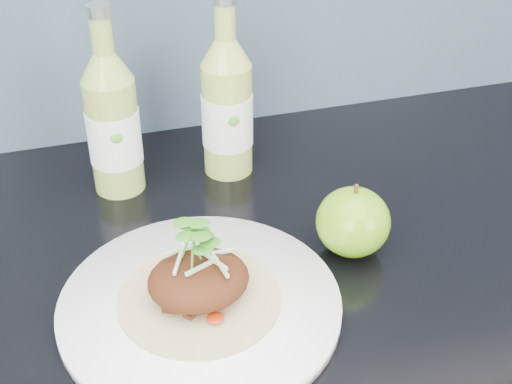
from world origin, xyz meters
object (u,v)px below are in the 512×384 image
(dinner_plate, at_px, (200,305))
(cider_bottle_left, at_px, (113,124))
(cider_bottle_right, at_px, (227,108))
(green_apple, at_px, (353,222))

(dinner_plate, distance_m, cider_bottle_left, 0.29)
(cider_bottle_left, height_order, cider_bottle_right, same)
(dinner_plate, distance_m, cider_bottle_right, 0.30)
(dinner_plate, bearing_deg, cider_bottle_right, 69.29)
(green_apple, bearing_deg, cider_bottle_right, 113.49)
(cider_bottle_right, bearing_deg, cider_bottle_left, 177.04)
(cider_bottle_left, xyz_separation_m, cider_bottle_right, (0.15, 0.00, 0.00))
(dinner_plate, bearing_deg, cider_bottle_left, 100.59)
(dinner_plate, bearing_deg, green_apple, 14.84)
(cider_bottle_left, distance_m, cider_bottle_right, 0.15)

